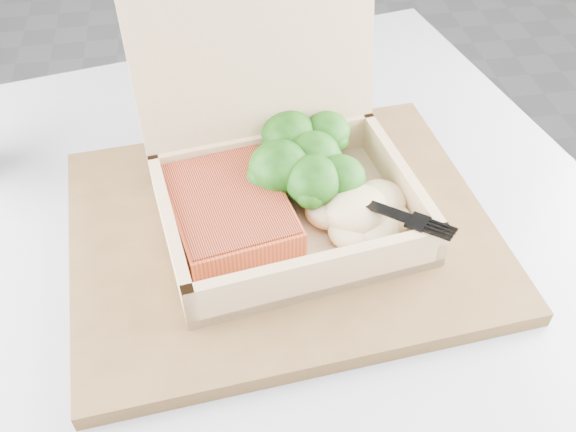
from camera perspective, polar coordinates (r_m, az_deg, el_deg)
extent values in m
plane|color=gray|center=(1.39, 2.15, -10.59)|extent=(4.00, 4.00, 0.00)
cylinder|color=black|center=(0.91, -2.10, -18.15)|extent=(0.07, 0.07, 0.67)
cube|color=#9C9EA6|center=(0.62, -2.94, -3.26)|extent=(0.85, 0.85, 0.03)
cube|color=brown|center=(0.61, -0.59, -1.31)|extent=(0.41, 0.34, 0.02)
cube|color=tan|center=(0.60, 0.18, -0.52)|extent=(0.25, 0.21, 0.01)
cube|color=tan|center=(0.57, -10.33, -1.60)|extent=(0.04, 0.18, 0.05)
cube|color=tan|center=(0.62, 9.90, 2.83)|extent=(0.04, 0.18, 0.05)
cube|color=tan|center=(0.53, 2.92, -5.27)|extent=(0.23, 0.04, 0.05)
cube|color=tan|center=(0.64, -2.07, 5.64)|extent=(0.23, 0.04, 0.05)
cube|color=tan|center=(0.60, -2.92, 14.64)|extent=(0.23, 0.08, 0.17)
cube|color=#DA4C2A|center=(0.58, -5.27, 0.58)|extent=(0.12, 0.15, 0.03)
ellipsoid|color=#D4C089|center=(0.58, 6.12, 0.62)|extent=(0.10, 0.09, 0.03)
cube|color=black|center=(0.59, 2.12, 3.27)|extent=(0.08, 0.08, 0.01)
cube|color=black|center=(0.56, 8.30, 0.43)|extent=(0.04, 0.04, 0.01)
cube|color=white|center=(0.78, -4.80, 9.76)|extent=(0.10, 0.15, 0.00)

